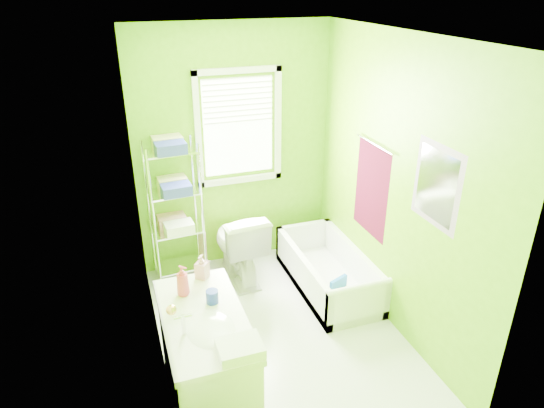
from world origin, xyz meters
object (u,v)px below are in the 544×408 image
object	(u,v)px
toilet	(238,244)
vanity	(207,360)
wire_shelf_unit	(175,197)
bathtub	(329,276)

from	to	relation	value
toilet	vanity	distance (m)	1.74
vanity	wire_shelf_unit	distance (m)	1.90
bathtub	wire_shelf_unit	xyz separation A→B (m)	(-1.41, 0.72, 0.80)
wire_shelf_unit	toilet	bearing A→B (deg)	-21.78
vanity	wire_shelf_unit	size ratio (longest dim) A/B	0.71
bathtub	wire_shelf_unit	distance (m)	1.77
toilet	wire_shelf_unit	size ratio (longest dim) A/B	0.53
bathtub	vanity	distance (m)	1.89
bathtub	wire_shelf_unit	size ratio (longest dim) A/B	0.89
wire_shelf_unit	vanity	bearing A→B (deg)	-93.02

